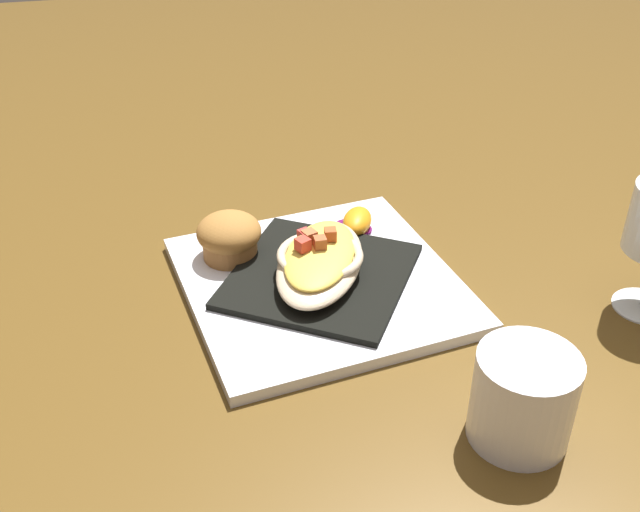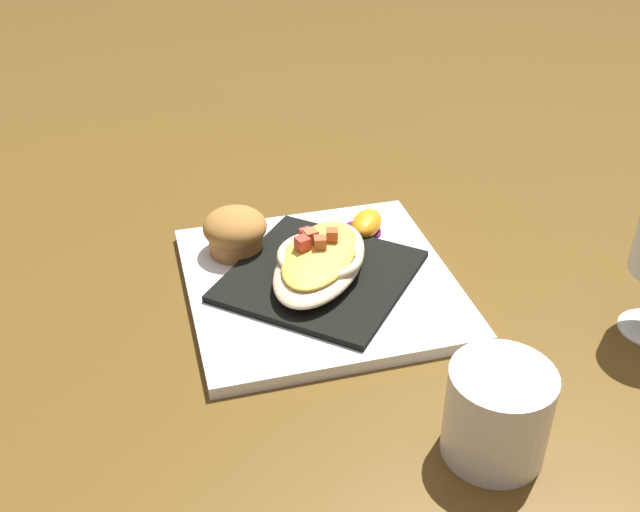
{
  "view_description": "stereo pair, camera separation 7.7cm",
  "coord_description": "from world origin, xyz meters",
  "px_view_note": "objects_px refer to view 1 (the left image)",
  "views": [
    {
      "loc": [
        0.15,
        0.68,
        0.5
      ],
      "look_at": [
        0.0,
        0.0,
        0.04
      ],
      "focal_mm": 43.11,
      "sensor_mm": 36.0,
      "label": 1
    },
    {
      "loc": [
        0.07,
        0.69,
        0.5
      ],
      "look_at": [
        0.0,
        0.0,
        0.04
      ],
      "focal_mm": 43.11,
      "sensor_mm": 36.0,
      "label": 2
    }
  ],
  "objects_px": {
    "orange_garnish": "(356,222)",
    "coffee_mug": "(523,401)",
    "square_plate": "(320,284)",
    "gratin_dish": "(320,259)",
    "muffin": "(229,236)"
  },
  "relations": [
    {
      "from": "orange_garnish",
      "to": "coffee_mug",
      "type": "height_order",
      "value": "coffee_mug"
    },
    {
      "from": "square_plate",
      "to": "gratin_dish",
      "type": "height_order",
      "value": "gratin_dish"
    },
    {
      "from": "gratin_dish",
      "to": "muffin",
      "type": "bearing_deg",
      "value": -36.0
    },
    {
      "from": "muffin",
      "to": "square_plate",
      "type": "bearing_deg",
      "value": 143.96
    },
    {
      "from": "gratin_dish",
      "to": "coffee_mug",
      "type": "bearing_deg",
      "value": 116.19
    },
    {
      "from": "muffin",
      "to": "coffee_mug",
      "type": "xyz_separation_m",
      "value": [
        -0.21,
        0.32,
        -0.0
      ]
    },
    {
      "from": "muffin",
      "to": "orange_garnish",
      "type": "bearing_deg",
      "value": -170.82
    },
    {
      "from": "muffin",
      "to": "gratin_dish",
      "type": "bearing_deg",
      "value": 144.0
    },
    {
      "from": "muffin",
      "to": "orange_garnish",
      "type": "relative_size",
      "value": 1.12
    },
    {
      "from": "orange_garnish",
      "to": "coffee_mug",
      "type": "distance_m",
      "value": 0.35
    },
    {
      "from": "square_plate",
      "to": "muffin",
      "type": "relative_size",
      "value": 3.92
    },
    {
      "from": "square_plate",
      "to": "coffee_mug",
      "type": "xyz_separation_m",
      "value": [
        -0.12,
        0.25,
        0.03
      ]
    },
    {
      "from": "square_plate",
      "to": "coffee_mug",
      "type": "distance_m",
      "value": 0.28
    },
    {
      "from": "gratin_dish",
      "to": "muffin",
      "type": "relative_size",
      "value": 2.63
    },
    {
      "from": "square_plate",
      "to": "muffin",
      "type": "distance_m",
      "value": 0.12
    }
  ]
}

